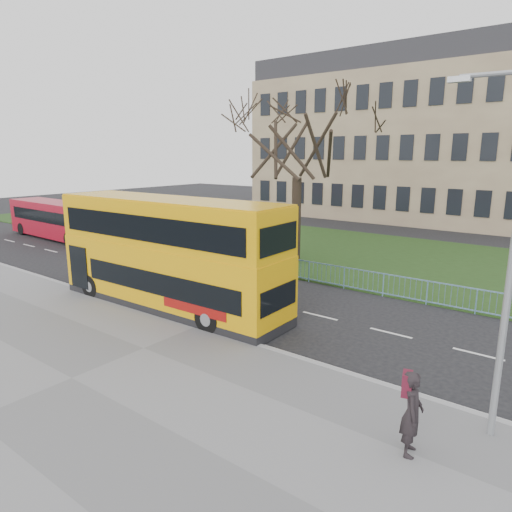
{
  "coord_description": "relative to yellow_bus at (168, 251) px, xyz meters",
  "views": [
    {
      "loc": [
        11.68,
        -13.14,
        6.53
      ],
      "look_at": [
        0.84,
        1.0,
        2.5
      ],
      "focal_mm": 32.0,
      "sensor_mm": 36.0,
      "label": 1
    }
  ],
  "objects": [
    {
      "name": "ground",
      "position": [
        2.64,
        0.51,
        -2.49
      ],
      "size": [
        120.0,
        120.0,
        0.0
      ],
      "primitive_type": "plane",
      "color": "black",
      "rests_on": "ground"
    },
    {
      "name": "pavement",
      "position": [
        2.64,
        -6.24,
        -2.43
      ],
      "size": [
        80.0,
        10.5,
        0.12
      ],
      "primitive_type": "cube",
      "color": "slate",
      "rests_on": "ground"
    },
    {
      "name": "kerb",
      "position": [
        2.64,
        -1.04,
        -2.42
      ],
      "size": [
        80.0,
        0.2,
        0.14
      ],
      "primitive_type": "cube",
      "color": "gray",
      "rests_on": "ground"
    },
    {
      "name": "grass_verge",
      "position": [
        2.64,
        14.81,
        -2.45
      ],
      "size": [
        80.0,
        15.4,
        0.08
      ],
      "primitive_type": "cube",
      "color": "#1D3412",
      "rests_on": "ground"
    },
    {
      "name": "guard_railing",
      "position": [
        2.64,
        7.11,
        -1.94
      ],
      "size": [
        40.0,
        0.12,
        1.1
      ],
      "primitive_type": null,
      "color": "#6D9BC3",
      "rests_on": "ground"
    },
    {
      "name": "bare_tree",
      "position": [
        -0.36,
        10.51,
        3.58
      ],
      "size": [
        8.4,
        8.4,
        12.0
      ],
      "primitive_type": null,
      "color": "black",
      "rests_on": "grass_verge"
    },
    {
      "name": "civic_building",
      "position": [
        -2.36,
        35.51,
        4.51
      ],
      "size": [
        30.0,
        15.0,
        14.0
      ],
      "primitive_type": "cube",
      "color": "#7F6750",
      "rests_on": "ground"
    },
    {
      "name": "yellow_bus",
      "position": [
        0.0,
        0.0,
        0.0
      ],
      "size": [
        11.15,
        2.89,
        4.65
      ],
      "rotation": [
        0.0,
        0.0,
        0.02
      ],
      "color": "#E7A309",
      "rests_on": "ground"
    },
    {
      "name": "red_bus",
      "position": [
        -19.27,
        5.9,
        -0.98
      ],
      "size": [
        10.83,
        2.77,
        2.84
      ],
      "rotation": [
        0.0,
        0.0,
        -0.03
      ],
      "color": "maroon",
      "rests_on": "ground"
    },
    {
      "name": "pedestrian",
      "position": [
        11.63,
        -3.62,
        -1.41
      ],
      "size": [
        0.63,
        0.8,
        1.92
      ],
      "primitive_type": "imported",
      "rotation": [
        0.0,
        0.0,
        1.85
      ],
      "color": "black",
      "rests_on": "pavement"
    },
    {
      "name": "street_lamp",
      "position": [
        12.8,
        -1.79,
        2.03
      ],
      "size": [
        1.7,
        0.29,
        8.03
      ],
      "rotation": [
        0.0,
        0.0,
        0.08
      ],
      "color": "gray",
      "rests_on": "pavement"
    }
  ]
}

